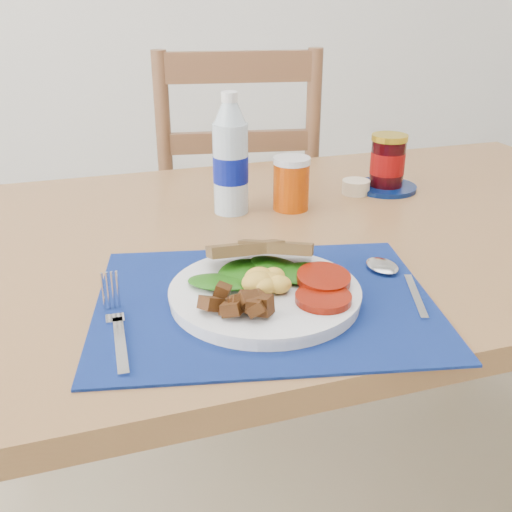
{
  "coord_description": "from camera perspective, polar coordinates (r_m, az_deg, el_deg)",
  "views": [
    {
      "loc": [
        -0.47,
        -0.75,
        1.15
      ],
      "look_at": [
        -0.24,
        -0.01,
        0.8
      ],
      "focal_mm": 42.0,
      "sensor_mm": 36.0,
      "label": 1
    }
  ],
  "objects": [
    {
      "name": "chair_far",
      "position": [
        1.79,
        -1.97,
        6.63
      ],
      "size": [
        0.53,
        0.51,
        1.23
      ],
      "rotation": [
        0.0,
        0.0,
        2.97
      ],
      "color": "#56351F",
      "rests_on": "ground"
    },
    {
      "name": "water_bottle",
      "position": [
        1.15,
        -2.44,
        9.04
      ],
      "size": [
        0.07,
        0.07,
        0.23
      ],
      "color": "#ADBFCC",
      "rests_on": "table"
    },
    {
      "name": "spoon",
      "position": [
        0.92,
        12.76,
        -1.8
      ],
      "size": [
        0.06,
        0.19,
        0.01
      ],
      "rotation": [
        0.0,
        0.0,
        -0.36
      ],
      "color": "#B2B5BA",
      "rests_on": "placemat"
    },
    {
      "name": "breakfast_plate",
      "position": [
        0.83,
        0.59,
        -3.24
      ],
      "size": [
        0.26,
        0.26,
        0.06
      ],
      "rotation": [
        0.0,
        0.0,
        -0.21
      ],
      "color": "silver",
      "rests_on": "placemat"
    },
    {
      "name": "juice_glass",
      "position": [
        1.18,
        3.38,
        6.77
      ],
      "size": [
        0.07,
        0.07,
        0.1
      ],
      "primitive_type": "cylinder",
      "color": "#B33D04",
      "rests_on": "table"
    },
    {
      "name": "jam_on_saucer",
      "position": [
        1.33,
        12.39,
        8.39
      ],
      "size": [
        0.13,
        0.13,
        0.12
      ],
      "color": "#04164A",
      "rests_on": "table"
    },
    {
      "name": "ramekin",
      "position": [
        1.3,
        9.49,
        6.5
      ],
      "size": [
        0.06,
        0.06,
        0.03
      ],
      "primitive_type": "cylinder",
      "color": "beige",
      "rests_on": "table"
    },
    {
      "name": "fork",
      "position": [
        0.79,
        -13.11,
        -6.66
      ],
      "size": [
        0.03,
        0.19,
        0.0
      ],
      "rotation": [
        0.0,
        0.0,
        -0.05
      ],
      "color": "#B2B5BA",
      "rests_on": "placemat"
    },
    {
      "name": "table",
      "position": [
        1.17,
        7.87,
        -0.64
      ],
      "size": [
        1.4,
        0.9,
        0.75
      ],
      "color": "brown",
      "rests_on": "ground"
    },
    {
      "name": "placemat",
      "position": [
        0.84,
        0.84,
        -4.31
      ],
      "size": [
        0.53,
        0.45,
        0.0
      ],
      "primitive_type": "cube",
      "rotation": [
        0.0,
        0.0,
        -0.21
      ],
      "color": "#040630",
      "rests_on": "table"
    }
  ]
}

